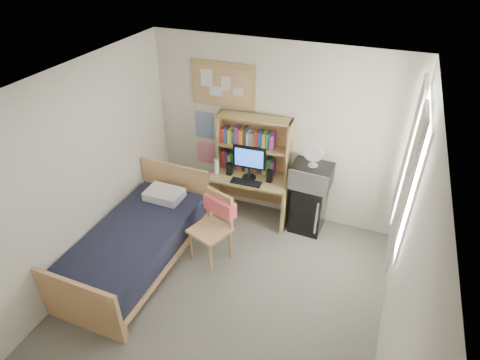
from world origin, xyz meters
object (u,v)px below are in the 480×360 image
at_px(mini_fridge, 308,206).
at_px(bed, 137,247).
at_px(desk_chair, 210,230).
at_px(microwave, 312,175).
at_px(monitor, 249,163).
at_px(speaker_right, 270,176).
at_px(speaker_left, 229,169).
at_px(desk, 250,196).
at_px(desk_fan, 314,155).
at_px(bulletin_board, 223,85).

distance_m(mini_fridge, bed, 2.44).
relative_size(desk_chair, mini_fridge, 1.29).
distance_m(desk_chair, microwave, 1.56).
distance_m(monitor, microwave, 0.88).
xyz_separation_m(mini_fridge, speaker_right, (-0.57, -0.10, 0.44)).
height_order(speaker_left, microwave, microwave).
bearing_deg(bed, mini_fridge, 40.15).
bearing_deg(monitor, desk, 90.00).
height_order(monitor, speaker_right, monitor).
xyz_separation_m(mini_fridge, desk_fan, (-0.00, -0.02, 0.85)).
bearing_deg(desk, mini_fridge, 0.46).
distance_m(desk_chair, bed, 0.97).
distance_m(monitor, desk_fan, 0.91).
bearing_deg(speaker_left, mini_fridge, 3.26).
bearing_deg(speaker_right, bed, -134.74).
relative_size(bulletin_board, speaker_left, 5.13).
bearing_deg(monitor, bed, -127.78).
bearing_deg(speaker_left, monitor, 0.00).
relative_size(bed, speaker_left, 11.38).
bearing_deg(mini_fridge, microwave, -90.00).
relative_size(desk_chair, speaker_left, 5.36).
height_order(desk, desk_fan, desk_fan).
xyz_separation_m(mini_fridge, speaker_left, (-1.17, -0.12, 0.44)).
xyz_separation_m(monitor, desk_fan, (0.87, 0.09, 0.26)).
xyz_separation_m(bed, microwave, (1.88, 1.53, 0.63)).
height_order(desk_chair, mini_fridge, desk_chair).
height_order(desk_chair, monitor, monitor).
relative_size(desk, desk_chair, 1.18).
distance_m(bulletin_board, speaker_left, 1.19).
height_order(bulletin_board, monitor, bulletin_board).
xyz_separation_m(desk, desk_fan, (0.88, 0.03, 0.87)).
bearing_deg(bed, speaker_right, 48.72).
xyz_separation_m(desk_chair, mini_fridge, (1.04, 1.11, -0.11)).
height_order(bulletin_board, mini_fridge, bulletin_board).
height_order(monitor, microwave, monitor).
relative_size(bed, speaker_right, 11.27).
distance_m(desk, speaker_left, 0.55).
bearing_deg(mini_fridge, desk_fan, -90.00).
height_order(microwave, desk_fan, desk_fan).
bearing_deg(speaker_left, desk_chair, -85.27).
height_order(desk, mini_fridge, mini_fridge).
bearing_deg(bulletin_board, mini_fridge, -9.86).
distance_m(mini_fridge, microwave, 0.54).
bearing_deg(microwave, speaker_left, -172.22).
bearing_deg(desk, monitor, -90.00).
bearing_deg(desk_fan, bulletin_board, 172.02).
bearing_deg(desk_fan, bed, -138.17).
relative_size(desk_chair, speaker_right, 5.31).
xyz_separation_m(bulletin_board, monitor, (0.53, -0.35, -0.95)).
height_order(monitor, speaker_left, monitor).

